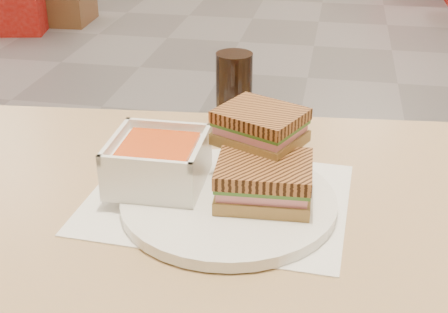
% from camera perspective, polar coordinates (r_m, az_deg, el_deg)
% --- Properties ---
extents(main_table, '(1.26, 0.81, 0.75)m').
position_cam_1_polar(main_table, '(0.89, -0.05, -11.76)').
color(main_table, '#9E7D58').
rests_on(main_table, ground).
extents(tray_liner, '(0.37, 0.30, 0.00)m').
position_cam_1_polar(tray_liner, '(0.87, -0.57, -3.89)').
color(tray_liner, white).
rests_on(tray_liner, main_table).
extents(plate, '(0.30, 0.30, 0.02)m').
position_cam_1_polar(plate, '(0.84, 0.43, -4.22)').
color(plate, white).
rests_on(plate, tray_liner).
extents(soup_bowl, '(0.13, 0.13, 0.07)m').
position_cam_1_polar(soup_bowl, '(0.86, -6.13, -0.66)').
color(soup_bowl, white).
rests_on(soup_bowl, plate).
extents(panini_lower, '(0.13, 0.11, 0.06)m').
position_cam_1_polar(panini_lower, '(0.82, 3.74, -2.28)').
color(panini_lower, '#A47E47').
rests_on(panini_lower, plate).
extents(panini_upper, '(0.14, 0.13, 0.05)m').
position_cam_1_polar(panini_upper, '(0.86, 3.39, 2.80)').
color(panini_upper, '#A47E47').
rests_on(panini_upper, panini_lower).
extents(cola_glass, '(0.06, 0.06, 0.13)m').
position_cam_1_polar(cola_glass, '(1.06, 0.94, 6.09)').
color(cola_glass, black).
rests_on(cola_glass, main_table).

